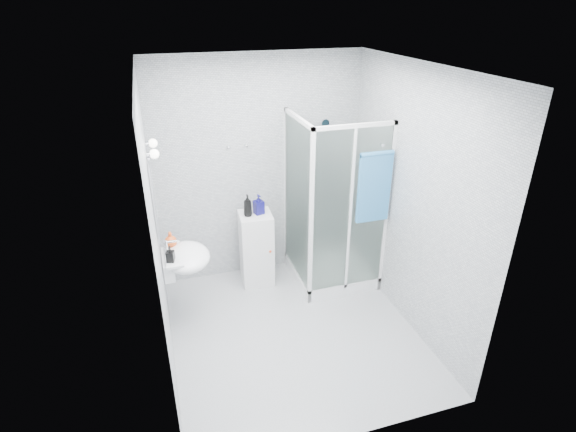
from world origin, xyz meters
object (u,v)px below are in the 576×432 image
object	(u,v)px
storage_cabinet	(257,248)
shampoo_bottle_a	(248,205)
wall_basin	(184,258)
soap_dispenser_orange	(170,239)
shower_enclosure	(328,248)
soap_dispenser_black	(170,254)
hand_towel	(374,186)
shampoo_bottle_b	(259,204)

from	to	relation	value
storage_cabinet	shampoo_bottle_a	bearing A→B (deg)	-170.65
wall_basin	soap_dispenser_orange	xyz separation A→B (m)	(-0.10, 0.15, 0.15)
shower_enclosure	soap_dispenser_black	size ratio (longest dim) A/B	12.68
wall_basin	soap_dispenser_black	bearing A→B (deg)	-131.22
hand_towel	soap_dispenser_black	size ratio (longest dim) A/B	4.83
shampoo_bottle_a	shower_enclosure	bearing A→B (deg)	-15.47
wall_basin	storage_cabinet	world-z (taller)	wall_basin
wall_basin	soap_dispenser_orange	bearing A→B (deg)	124.71
hand_towel	soap_dispenser_black	world-z (taller)	hand_towel
soap_dispenser_orange	shampoo_bottle_b	bearing A→B (deg)	23.48
shower_enclosure	storage_cabinet	size ratio (longest dim) A/B	2.26
storage_cabinet	hand_towel	size ratio (longest dim) A/B	1.16
shampoo_bottle_b	soap_dispenser_orange	world-z (taller)	shampoo_bottle_b
soap_dispenser_orange	shower_enclosure	bearing A→B (deg)	5.52
shampoo_bottle_a	soap_dispenser_orange	size ratio (longest dim) A/B	1.57
shampoo_bottle_a	soap_dispenser_orange	bearing A→B (deg)	-154.59
storage_cabinet	soap_dispenser_black	xyz separation A→B (m)	(-0.98, -0.71, 0.50)
shower_enclosure	shampoo_bottle_b	bearing A→B (deg)	160.59
shower_enclosure	soap_dispenser_black	xyz separation A→B (m)	(-1.78, -0.46, 0.49)
shower_enclosure	soap_dispenser_orange	world-z (taller)	shower_enclosure
soap_dispenser_orange	soap_dispenser_black	distance (m)	0.29
wall_basin	hand_towel	world-z (taller)	hand_towel
shampoo_bottle_a	shampoo_bottle_b	bearing A→B (deg)	9.19
shower_enclosure	soap_dispenser_black	bearing A→B (deg)	-165.57
shower_enclosure	soap_dispenser_orange	bearing A→B (deg)	-174.48
wall_basin	soap_dispenser_orange	world-z (taller)	soap_dispenser_orange
wall_basin	shampoo_bottle_b	size ratio (longest dim) A/B	2.45
shampoo_bottle_b	soap_dispenser_orange	distance (m)	1.09
shower_enclosure	storage_cabinet	xyz separation A→B (m)	(-0.80, 0.25, -0.00)
shampoo_bottle_a	soap_dispenser_orange	distance (m)	0.97
wall_basin	soap_dispenser_black	xyz separation A→B (m)	(-0.12, -0.14, 0.14)
shampoo_bottle_b	soap_dispenser_black	xyz separation A→B (m)	(-1.03, -0.72, -0.06)
wall_basin	shampoo_bottle_a	bearing A→B (deg)	36.04
hand_towel	shampoo_bottle_b	distance (m)	1.31
shower_enclosure	hand_towel	world-z (taller)	shower_enclosure
shampoo_bottle_a	soap_dispenser_black	distance (m)	1.14
storage_cabinet	soap_dispenser_orange	bearing A→B (deg)	-152.43
shower_enclosure	shampoo_bottle_a	size ratio (longest dim) A/B	7.94
storage_cabinet	soap_dispenser_black	size ratio (longest dim) A/B	5.61
shower_enclosure	shampoo_bottle_b	world-z (taller)	shower_enclosure
wall_basin	hand_towel	bearing A→B (deg)	-2.47
shower_enclosure	soap_dispenser_black	distance (m)	1.90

